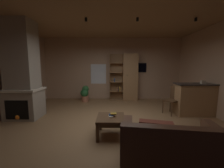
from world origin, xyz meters
TOP-DOWN VIEW (x-y plane):
  - floor at (0.00, 0.00)m, footprint 6.45×6.00m
  - wall_back at (0.00, 3.03)m, footprint 6.57×0.06m
  - ceiling at (0.00, 0.00)m, footprint 6.45×6.00m
  - window_pane_back at (-0.68, 2.99)m, footprint 0.73×0.01m
  - stone_fireplace at (-2.67, 0.40)m, footprint 1.02×0.81m
  - bookshelf_cabinet at (0.74, 2.75)m, footprint 1.29×0.41m
  - kitchen_bar_counter at (2.77, 0.71)m, footprint 1.42×0.57m
  - tissue_box at (2.84, 0.61)m, footprint 0.13×0.13m
  - leather_couch at (0.89, -1.79)m, footprint 1.57×1.07m
  - coffee_table at (-0.02, -0.69)m, footprint 0.62×0.65m
  - table_book_0 at (-0.01, -0.69)m, footprint 0.12×0.12m
  - table_book_1 at (-0.01, -0.65)m, footprint 0.12×0.10m
  - table_book_2 at (0.04, -0.66)m, footprint 0.14×0.09m
  - dining_chair at (2.03, 0.82)m, footprint 0.57×0.57m
  - potted_floor_plant at (-1.23, 2.40)m, footprint 0.37×0.38m
  - wall_mounted_tv at (1.23, 2.96)m, footprint 0.77×0.06m
  - track_light_spot_0 at (-2.31, 0.31)m, footprint 0.07×0.07m
  - track_light_spot_1 at (-0.70, 0.22)m, footprint 0.07×0.07m
  - track_light_spot_2 at (0.69, 0.22)m, footprint 0.07×0.07m
  - track_light_spot_3 at (2.26, 0.24)m, footprint 0.07×0.07m

SIDE VIEW (x-z plane):
  - floor at x=0.00m, z-range -0.02..0.00m
  - leather_couch at x=0.89m, z-range -0.12..0.72m
  - coffee_table at x=-0.02m, z-range 0.13..0.57m
  - potted_floor_plant at x=-1.23m, z-range 0.02..0.75m
  - table_book_0 at x=-0.01m, z-range 0.44..0.46m
  - table_book_1 at x=-0.01m, z-range 0.46..0.49m
  - table_book_2 at x=0.04m, z-range 0.49..0.52m
  - kitchen_bar_counter at x=2.77m, z-range 0.00..1.04m
  - dining_chair at x=2.03m, z-range 0.07..0.99m
  - bookshelf_cabinet at x=0.74m, z-range -0.01..2.14m
  - tissue_box at x=2.84m, z-range 1.03..1.14m
  - window_pane_back at x=-0.68m, z-range 0.75..1.69m
  - stone_fireplace at x=-2.67m, z-range -0.14..2.76m
  - wall_back at x=0.00m, z-range 0.00..2.90m
  - wall_mounted_tv at x=1.23m, z-range 1.30..1.74m
  - track_light_spot_0 at x=-2.31m, z-range 2.78..2.87m
  - track_light_spot_1 at x=-0.70m, z-range 2.78..2.87m
  - track_light_spot_2 at x=0.69m, z-range 2.78..2.87m
  - track_light_spot_3 at x=2.26m, z-range 2.78..2.87m
  - ceiling at x=0.00m, z-range 2.90..2.92m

